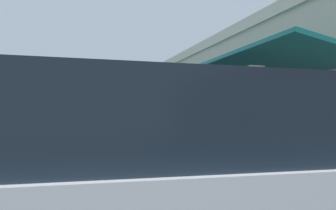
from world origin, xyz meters
TOP-DOWN VIEW (x-y plane):
  - ground at (0.00, 8.00)m, footprint 120.00×120.00m
  - curb_strip at (1.37, 3.33)m, footprint 34.97×0.50m
  - plaza_building at (1.37, 12.96)m, footprint 29.44×14.64m
  - transit_bus at (4.63, 0.12)m, footprint 11.36×3.37m
  - parked_suv_white at (22.29, -1.30)m, footprint 2.86×4.88m
  - pedestrian at (14.68, 0.90)m, footprint 0.39×0.70m
  - potted_palm at (-4.58, 4.48)m, footprint 1.72×1.69m

SIDE VIEW (x-z plane):
  - ground at x=0.00m, z-range 0.00..0.00m
  - curb_strip at x=1.37m, z-range 0.00..0.12m
  - potted_palm at x=-4.58m, z-range -0.87..2.05m
  - pedestrian at x=14.68m, z-range 0.12..1.89m
  - parked_suv_white at x=22.29m, z-range 0.03..2.00m
  - transit_bus at x=4.63m, z-range 0.18..3.52m
  - plaza_building at x=1.37m, z-range 0.00..6.94m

